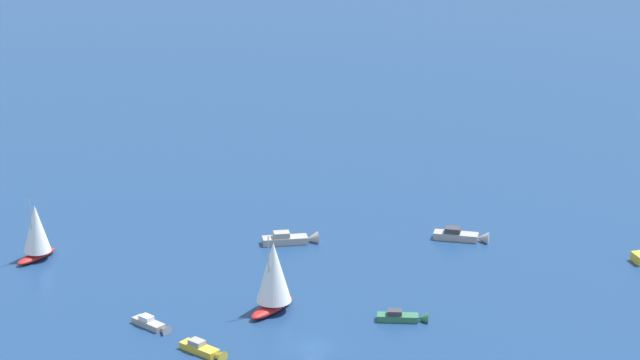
{
  "coord_description": "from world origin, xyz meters",
  "views": [
    {
      "loc": [
        -116.07,
        -90.85,
        72.73
      ],
      "look_at": [
        -0.22,
        -1.3,
        22.75
      ],
      "focal_mm": 71.98,
      "sensor_mm": 36.0,
      "label": 1
    }
  ],
  "objects_px": {
    "motorboat_inshore": "(153,325)",
    "motorboat_mid_cluster": "(205,350)",
    "sailboat_offshore": "(36,231)",
    "sailboat_outer_ring_b": "(273,276)",
    "motorboat_far_port": "(405,317)",
    "motorboat_far_stbd": "(464,236)",
    "motorboat_trailing": "(293,239)"
  },
  "relations": [
    {
      "from": "motorboat_inshore",
      "to": "sailboat_offshore",
      "type": "height_order",
      "value": "sailboat_offshore"
    },
    {
      "from": "sailboat_offshore",
      "to": "motorboat_mid_cluster",
      "type": "relative_size",
      "value": 1.4
    },
    {
      "from": "motorboat_far_port",
      "to": "motorboat_inshore",
      "type": "height_order",
      "value": "motorboat_far_port"
    },
    {
      "from": "motorboat_far_port",
      "to": "motorboat_mid_cluster",
      "type": "xyz_separation_m",
      "value": [
        -23.51,
        14.36,
        0.0
      ]
    },
    {
      "from": "motorboat_far_port",
      "to": "sailboat_outer_ring_b",
      "type": "height_order",
      "value": "sailboat_outer_ring_b"
    },
    {
      "from": "motorboat_mid_cluster",
      "to": "sailboat_outer_ring_b",
      "type": "xyz_separation_m",
      "value": [
        15.35,
        1.48,
        4.56
      ]
    },
    {
      "from": "sailboat_offshore",
      "to": "sailboat_outer_ring_b",
      "type": "height_order",
      "value": "sailboat_outer_ring_b"
    },
    {
      "from": "motorboat_far_stbd",
      "to": "motorboat_trailing",
      "type": "relative_size",
      "value": 1.11
    },
    {
      "from": "motorboat_inshore",
      "to": "motorboat_trailing",
      "type": "xyz_separation_m",
      "value": [
        34.75,
        4.44,
        0.18
      ]
    },
    {
      "from": "motorboat_far_port",
      "to": "motorboat_far_stbd",
      "type": "height_order",
      "value": "motorboat_far_stbd"
    },
    {
      "from": "sailboat_offshore",
      "to": "sailboat_outer_ring_b",
      "type": "xyz_separation_m",
      "value": [
        7.32,
        -39.54,
        0.73
      ]
    },
    {
      "from": "sailboat_outer_ring_b",
      "to": "motorboat_far_stbd",
      "type": "bearing_deg",
      "value": -9.86
    },
    {
      "from": "motorboat_far_stbd",
      "to": "motorboat_mid_cluster",
      "type": "height_order",
      "value": "motorboat_far_stbd"
    },
    {
      "from": "sailboat_offshore",
      "to": "motorboat_trailing",
      "type": "distance_m",
      "value": 38.52
    },
    {
      "from": "motorboat_far_stbd",
      "to": "motorboat_inshore",
      "type": "relative_size",
      "value": 1.37
    },
    {
      "from": "motorboat_inshore",
      "to": "motorboat_mid_cluster",
      "type": "bearing_deg",
      "value": -97.63
    },
    {
      "from": "motorboat_inshore",
      "to": "motorboat_mid_cluster",
      "type": "xyz_separation_m",
      "value": [
        -1.41,
        -10.53,
        0.05
      ]
    },
    {
      "from": "motorboat_far_stbd",
      "to": "sailboat_offshore",
      "type": "height_order",
      "value": "sailboat_offshore"
    },
    {
      "from": "motorboat_mid_cluster",
      "to": "sailboat_offshore",
      "type": "bearing_deg",
      "value": 78.92
    },
    {
      "from": "motorboat_trailing",
      "to": "sailboat_offshore",
      "type": "bearing_deg",
      "value": 137.19
    },
    {
      "from": "motorboat_trailing",
      "to": "motorboat_far_port",
      "type": "bearing_deg",
      "value": -113.33
    },
    {
      "from": "motorboat_far_stbd",
      "to": "motorboat_trailing",
      "type": "bearing_deg",
      "value": 130.48
    },
    {
      "from": "sailboat_offshore",
      "to": "motorboat_trailing",
      "type": "relative_size",
      "value": 1.24
    },
    {
      "from": "motorboat_far_port",
      "to": "motorboat_inshore",
      "type": "distance_m",
      "value": 33.29
    },
    {
      "from": "motorboat_far_port",
      "to": "motorboat_mid_cluster",
      "type": "height_order",
      "value": "motorboat_mid_cluster"
    },
    {
      "from": "motorboat_far_port",
      "to": "motorboat_far_stbd",
      "type": "bearing_deg",
      "value": 17.25
    },
    {
      "from": "motorboat_far_port",
      "to": "motorboat_trailing",
      "type": "distance_m",
      "value": 31.94
    },
    {
      "from": "motorboat_far_port",
      "to": "motorboat_mid_cluster",
      "type": "distance_m",
      "value": 27.55
    },
    {
      "from": "motorboat_inshore",
      "to": "sailboat_outer_ring_b",
      "type": "bearing_deg",
      "value": -33.0
    },
    {
      "from": "motorboat_inshore",
      "to": "motorboat_mid_cluster",
      "type": "height_order",
      "value": "motorboat_mid_cluster"
    },
    {
      "from": "motorboat_far_port",
      "to": "sailboat_offshore",
      "type": "height_order",
      "value": "sailboat_offshore"
    },
    {
      "from": "motorboat_trailing",
      "to": "sailboat_outer_ring_b",
      "type": "height_order",
      "value": "sailboat_outer_ring_b"
    }
  ]
}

